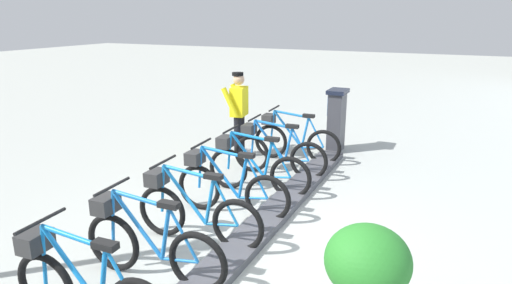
{
  "coord_description": "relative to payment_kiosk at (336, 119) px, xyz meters",
  "views": [
    {
      "loc": [
        -2.15,
        4.36,
        2.73
      ],
      "look_at": [
        0.5,
        -1.36,
        0.9
      ],
      "focal_mm": 31.0,
      "sensor_mm": 36.0,
      "label": 1
    }
  ],
  "objects": [
    {
      "name": "bike_docked_4",
      "position": [
        0.57,
        4.51,
        -0.24
      ],
      "size": [
        1.72,
        0.54,
        1.02
      ],
      "color": "black",
      "rests_on": "ground"
    },
    {
      "name": "planter_bush",
      "position": [
        -1.65,
        5.15,
        -0.12
      ],
      "size": [
        0.76,
        0.76,
        0.97
      ],
      "color": "#59544C",
      "rests_on": "ground"
    },
    {
      "name": "bike_docked_2",
      "position": [
        0.57,
        2.75,
        -0.24
      ],
      "size": [
        1.72,
        0.54,
        1.02
      ],
      "color": "black",
      "rests_on": "ground"
    },
    {
      "name": "bike_docked_0",
      "position": [
        0.57,
        0.99,
        -0.24
      ],
      "size": [
        1.72,
        0.54,
        1.02
      ],
      "color": "black",
      "rests_on": "ground"
    },
    {
      "name": "bike_docked_3",
      "position": [
        0.57,
        3.63,
        -0.24
      ],
      "size": [
        1.72,
        0.54,
        1.02
      ],
      "color": "black",
      "rests_on": "ground"
    },
    {
      "name": "dock_rail_base",
      "position": [
        -0.05,
        4.3,
        -0.62
      ],
      "size": [
        0.44,
        7.83,
        0.1
      ],
      "primitive_type": "cube",
      "color": "#47474C",
      "rests_on": "ground"
    },
    {
      "name": "payment_kiosk",
      "position": [
        0.0,
        0.0,
        0.0
      ],
      "size": [
        0.36,
        0.52,
        1.28
      ],
      "color": "#38383D",
      "rests_on": "ground"
    },
    {
      "name": "ground_plane",
      "position": [
        -0.05,
        4.3,
        -0.67
      ],
      "size": [
        60.0,
        60.0,
        0.0
      ],
      "primitive_type": "plane",
      "color": "#A0A49D"
    },
    {
      "name": "bike_docked_1",
      "position": [
        0.57,
        1.87,
        -0.24
      ],
      "size": [
        1.72,
        0.54,
        1.02
      ],
      "color": "black",
      "rests_on": "ground"
    },
    {
      "name": "worker_near_rack",
      "position": [
        1.66,
        1.13,
        0.24
      ],
      "size": [
        0.49,
        0.66,
        1.66
      ],
      "color": "white",
      "rests_on": "ground"
    },
    {
      "name": "bike_docked_5",
      "position": [
        0.57,
        5.39,
        -0.24
      ],
      "size": [
        1.72,
        0.54,
        1.02
      ],
      "color": "black",
      "rests_on": "ground"
    }
  ]
}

